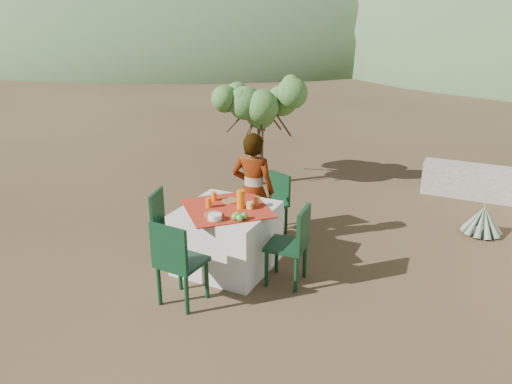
% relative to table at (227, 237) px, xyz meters
% --- Properties ---
extents(ground, '(160.00, 160.00, 0.00)m').
position_rel_table_xyz_m(ground, '(-0.59, 0.41, -0.38)').
color(ground, '#39281A').
rests_on(ground, ground).
extents(table, '(1.30, 1.30, 0.76)m').
position_rel_table_xyz_m(table, '(0.00, 0.00, 0.00)').
color(table, silver).
rests_on(table, ground).
extents(chair_far, '(0.50, 0.50, 0.84)m').
position_rel_table_xyz_m(chair_far, '(0.11, 1.14, 0.09)').
color(chair_far, black).
rests_on(chair_far, ground).
extents(chair_near, '(0.46, 0.46, 0.95)m').
position_rel_table_xyz_m(chair_near, '(-0.05, -0.97, 0.15)').
color(chair_near, black).
rests_on(chair_near, ground).
extents(chair_left, '(0.49, 0.49, 0.86)m').
position_rel_table_xyz_m(chair_left, '(-0.81, -0.09, 0.10)').
color(chair_left, black).
rests_on(chair_left, ground).
extents(chair_right, '(0.46, 0.46, 0.92)m').
position_rel_table_xyz_m(chair_right, '(0.85, -0.03, 0.13)').
color(chair_right, black).
rests_on(chair_right, ground).
extents(person, '(0.60, 0.44, 1.52)m').
position_rel_table_xyz_m(person, '(0.03, 0.65, 0.38)').
color(person, '#8C6651').
rests_on(person, ground).
extents(shrub_tree, '(1.43, 1.41, 1.69)m').
position_rel_table_xyz_m(shrub_tree, '(-0.88, 2.96, 0.95)').
color(shrub_tree, '#412F20').
rests_on(shrub_tree, ground).
extents(agave, '(0.55, 0.54, 0.58)m').
position_rel_table_xyz_m(agave, '(2.72, 2.33, -0.18)').
color(agave, slate).
rests_on(agave, ground).
extents(stone_wall, '(2.60, 0.35, 0.55)m').
position_rel_table_xyz_m(stone_wall, '(3.01, 3.81, -0.10)').
color(stone_wall, '#9D9589').
rests_on(stone_wall, ground).
extents(hill_near_left, '(40.00, 40.00, 16.00)m').
position_rel_table_xyz_m(hill_near_left, '(-18.59, 30.41, -0.38)').
color(hill_near_left, '#415A33').
rests_on(hill_near_left, ground).
extents(hill_far_center, '(60.00, 60.00, 24.00)m').
position_rel_table_xyz_m(hill_far_center, '(-4.59, 52.41, -0.38)').
color(hill_far_center, gray).
rests_on(hill_far_center, ground).
extents(plate_far, '(0.21, 0.21, 0.01)m').
position_rel_table_xyz_m(plate_far, '(-0.06, 0.20, 0.39)').
color(plate_far, brown).
rests_on(plate_far, table).
extents(plate_near, '(0.21, 0.21, 0.01)m').
position_rel_table_xyz_m(plate_near, '(-0.03, -0.26, 0.39)').
color(plate_near, brown).
rests_on(plate_near, table).
extents(glass_far, '(0.07, 0.07, 0.11)m').
position_rel_table_xyz_m(glass_far, '(-0.25, 0.14, 0.43)').
color(glass_far, orange).
rests_on(glass_far, table).
extents(glass_near, '(0.07, 0.07, 0.11)m').
position_rel_table_xyz_m(glass_near, '(-0.19, -0.08, 0.44)').
color(glass_near, orange).
rests_on(glass_near, table).
extents(juice_pitcher, '(0.10, 0.10, 0.22)m').
position_rel_table_xyz_m(juice_pitcher, '(0.16, 0.06, 0.49)').
color(juice_pitcher, orange).
rests_on(juice_pitcher, table).
extents(bowl_plate, '(0.18, 0.18, 0.01)m').
position_rel_table_xyz_m(bowl_plate, '(0.06, -0.37, 0.39)').
color(bowl_plate, brown).
rests_on(bowl_plate, table).
extents(white_bowl, '(0.15, 0.15, 0.05)m').
position_rel_table_xyz_m(white_bowl, '(0.06, -0.37, 0.42)').
color(white_bowl, white).
rests_on(white_bowl, bowl_plate).
extents(jar_left, '(0.05, 0.05, 0.08)m').
position_rel_table_xyz_m(jar_left, '(0.28, 0.08, 0.42)').
color(jar_left, orange).
rests_on(jar_left, table).
extents(jar_right, '(0.07, 0.07, 0.10)m').
position_rel_table_xyz_m(jar_right, '(0.28, 0.23, 0.43)').
color(jar_right, orange).
rests_on(jar_right, table).
extents(napkin_holder, '(0.08, 0.06, 0.09)m').
position_rel_table_xyz_m(napkin_holder, '(0.25, 0.09, 0.43)').
color(napkin_holder, white).
rests_on(napkin_holder, table).
extents(fruit_cluster, '(0.15, 0.14, 0.08)m').
position_rel_table_xyz_m(fruit_cluster, '(0.29, -0.25, 0.42)').
color(fruit_cluster, '#559937').
rests_on(fruit_cluster, table).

